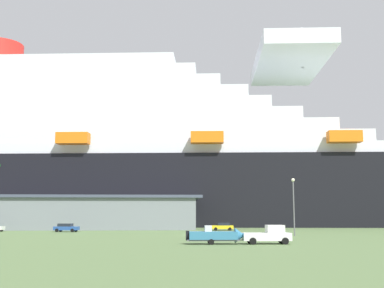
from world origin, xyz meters
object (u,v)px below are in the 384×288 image
Objects in this scene: parked_car_blue_suv at (66,227)px; parked_car_yellow_taxi at (223,226)px; pickup_truck at (269,235)px; small_boat_on_trailer at (219,236)px; cruise_ship at (83,162)px; street_lamp at (294,199)px.

parked_car_blue_suv and parked_car_yellow_taxi have the same top height.
small_boat_on_trailer is at bearing -179.12° from pickup_truck.
cruise_ship is 41.22× the size of pickup_truck.
cruise_ship is 48.55× the size of parked_car_blue_suv.
small_boat_on_trailer is (-5.87, -0.09, -0.08)m from pickup_truck.
cruise_ship is 48.73m from parked_car_blue_suv.
parked_car_yellow_taxi is (-1.50, 42.49, -0.21)m from pickup_truck.
small_boat_on_trailer is at bearing -125.24° from street_lamp.
street_lamp is at bearing -68.77° from parked_car_yellow_taxi.
street_lamp reaches higher than parked_car_yellow_taxi.
parked_car_blue_suv is (-31.85, 36.07, -0.21)m from pickup_truck.
street_lamp is 25.67m from parked_car_yellow_taxi.
small_boat_on_trailer is (32.22, -81.35, -17.02)m from cruise_ship.
small_boat_on_trailer is 1.63× the size of parked_car_blue_suv.
small_boat_on_trailer reaches higher than parked_car_yellow_taxi.
street_lamp is 2.06× the size of parked_car_yellow_taxi.
cruise_ship is 29.87× the size of small_boat_on_trailer.
small_boat_on_trailer is at bearing -54.31° from parked_car_blue_suv.
pickup_truck is 0.62× the size of street_lamp.
pickup_truck is 5.87m from small_boat_on_trailer.
small_boat_on_trailer is 23.88m from street_lamp.
parked_car_blue_suv is 31.03m from parked_car_yellow_taxi.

